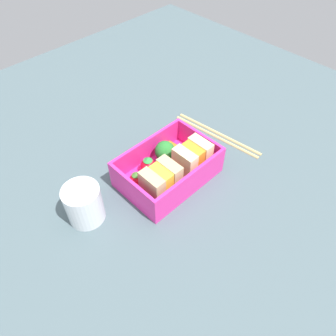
# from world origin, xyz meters

# --- Properties ---
(ground_plane) EXTENTS (1.20, 1.20, 0.02)m
(ground_plane) POSITION_xyz_m (0.00, 0.00, -0.01)
(ground_plane) COLOR #495B61
(bento_tray) EXTENTS (0.18, 0.12, 0.01)m
(bento_tray) POSITION_xyz_m (0.00, 0.00, 0.01)
(bento_tray) COLOR #E92C91
(bento_tray) RESTS_ON ground_plane
(bento_rim) EXTENTS (0.18, 0.12, 0.05)m
(bento_rim) POSITION_xyz_m (0.00, 0.00, 0.04)
(bento_rim) COLOR #E92C91
(bento_rim) RESTS_ON bento_tray
(sandwich_left) EXTENTS (0.06, 0.05, 0.06)m
(sandwich_left) POSITION_xyz_m (-0.04, 0.02, 0.04)
(sandwich_left) COLOR beige
(sandwich_left) RESTS_ON bento_tray
(sandwich_center_left) EXTENTS (0.06, 0.05, 0.06)m
(sandwich_center_left) POSITION_xyz_m (0.04, 0.02, 0.04)
(sandwich_center_left) COLOR tan
(sandwich_center_left) RESTS_ON bento_tray
(carrot_stick_far_left) EXTENTS (0.02, 0.05, 0.01)m
(carrot_stick_far_left) POSITION_xyz_m (-0.06, -0.03, 0.02)
(carrot_stick_far_left) COLOR orange
(carrot_stick_far_left) RESTS_ON bento_tray
(broccoli_floret) EXTENTS (0.04, 0.04, 0.05)m
(broccoli_floret) POSITION_xyz_m (-0.02, -0.03, 0.04)
(broccoli_floret) COLOR #92CC64
(broccoli_floret) RESTS_ON bento_tray
(strawberry_left) EXTENTS (0.03, 0.03, 0.04)m
(strawberry_left) POSITION_xyz_m (0.02, -0.03, 0.03)
(strawberry_left) COLOR red
(strawberry_left) RESTS_ON bento_tray
(strawberry_far_left) EXTENTS (0.03, 0.03, 0.03)m
(strawberry_far_left) POSITION_xyz_m (0.06, -0.02, 0.03)
(strawberry_far_left) COLOR red
(strawberry_far_left) RESTS_ON bento_tray
(chopstick_pair) EXTENTS (0.04, 0.21, 0.01)m
(chopstick_pair) POSITION_xyz_m (-0.16, -0.01, 0.00)
(chopstick_pair) COLOR tan
(chopstick_pair) RESTS_ON ground_plane
(drinking_glass) EXTENTS (0.06, 0.06, 0.07)m
(drinking_glass) POSITION_xyz_m (0.16, -0.03, 0.04)
(drinking_glass) COLOR white
(drinking_glass) RESTS_ON ground_plane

